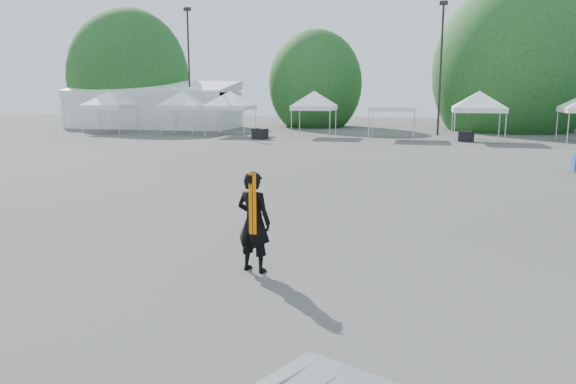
# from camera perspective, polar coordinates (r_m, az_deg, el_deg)

# --- Properties ---
(ground) EXTENTS (120.00, 120.00, 0.00)m
(ground) POSITION_cam_1_polar(r_m,az_deg,el_deg) (12.83, 4.54, -4.96)
(ground) COLOR #474442
(ground) RESTS_ON ground
(marquee) EXTENTS (15.00, 6.25, 4.23)m
(marquee) POSITION_cam_1_polar(r_m,az_deg,el_deg) (52.95, -13.50, 8.51)
(marquee) COLOR white
(marquee) RESTS_ON ground
(light_pole_west) EXTENTS (0.60, 0.25, 10.30)m
(light_pole_west) POSITION_cam_1_polar(r_m,az_deg,el_deg) (50.39, -10.04, 12.88)
(light_pole_west) COLOR black
(light_pole_west) RESTS_ON ground
(light_pole_east) EXTENTS (0.60, 0.25, 9.80)m
(light_pole_east) POSITION_cam_1_polar(r_m,az_deg,el_deg) (44.30, 15.28, 12.72)
(light_pole_east) COLOR black
(light_pole_east) RESTS_ON ground
(tree_far_w) EXTENTS (4.80, 4.80, 7.30)m
(tree_far_w) POSITION_cam_1_polar(r_m,az_deg,el_deg) (57.47, -15.86, 11.08)
(tree_far_w) COLOR #382314
(tree_far_w) RESTS_ON ground
(tree_mid_w) EXTENTS (4.16, 4.16, 6.33)m
(tree_mid_w) POSITION_cam_1_polar(r_m,az_deg,el_deg) (53.17, 2.81, 10.89)
(tree_mid_w) COLOR #382314
(tree_mid_w) RESTS_ON ground
(tree_mid_e) EXTENTS (5.12, 5.12, 7.79)m
(tree_mid_e) POSITION_cam_1_polar(r_m,az_deg,el_deg) (51.75, 21.80, 11.21)
(tree_mid_e) COLOR #382314
(tree_mid_e) RESTS_ON ground
(tent_a) EXTENTS (4.70, 4.70, 3.88)m
(tent_a) POSITION_cam_1_polar(r_m,az_deg,el_deg) (47.47, -17.63, 9.45)
(tent_a) COLOR silver
(tent_a) RESTS_ON ground
(tent_b) EXTENTS (4.04, 4.04, 3.88)m
(tent_b) POSITION_cam_1_polar(r_m,az_deg,el_deg) (44.95, -10.71, 9.73)
(tent_b) COLOR silver
(tent_b) RESTS_ON ground
(tent_c) EXTENTS (4.55, 4.55, 3.88)m
(tent_c) POSITION_cam_1_polar(r_m,az_deg,el_deg) (42.99, -5.87, 9.83)
(tent_c) COLOR silver
(tent_c) RESTS_ON ground
(tent_d) EXTENTS (4.24, 4.24, 3.88)m
(tent_d) POSITION_cam_1_polar(r_m,az_deg,el_deg) (41.67, 2.69, 9.86)
(tent_d) COLOR silver
(tent_d) RESTS_ON ground
(tent_e) EXTENTS (4.49, 4.49, 3.88)m
(tent_e) POSITION_cam_1_polar(r_m,az_deg,el_deg) (40.13, 10.64, 9.68)
(tent_e) COLOR silver
(tent_e) RESTS_ON ground
(tent_f) EXTENTS (4.70, 4.70, 3.88)m
(tent_f) POSITION_cam_1_polar(r_m,az_deg,el_deg) (39.68, 18.87, 9.31)
(tent_f) COLOR silver
(tent_f) RESTS_ON ground
(man) EXTENTS (0.80, 0.64, 1.91)m
(man) POSITION_cam_1_polar(r_m,az_deg,el_deg) (10.49, -3.50, -3.02)
(man) COLOR black
(man) RESTS_ON ground
(crate_west) EXTENTS (1.15, 1.03, 0.74)m
(crate_west) POSITION_cam_1_polar(r_m,az_deg,el_deg) (39.43, -2.87, 5.92)
(crate_west) COLOR black
(crate_west) RESTS_ON ground
(crate_mid) EXTENTS (1.06, 0.93, 0.70)m
(crate_mid) POSITION_cam_1_polar(r_m,az_deg,el_deg) (39.26, 17.65, 5.41)
(crate_mid) COLOR black
(crate_mid) RESTS_ON ground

